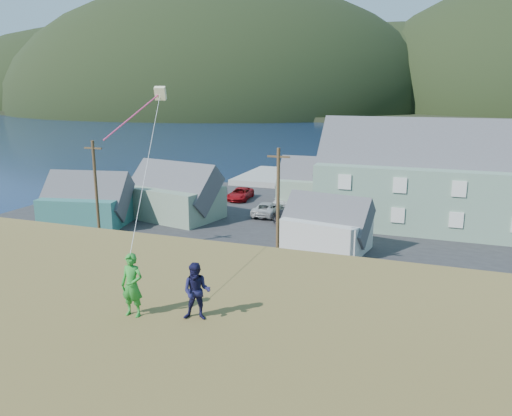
{
  "coord_description": "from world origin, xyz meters",
  "views": [
    {
      "loc": [
        8.12,
        -30.83,
        13.45
      ],
      "look_at": [
        1.57,
        -12.6,
        8.8
      ],
      "focal_mm": 35.0,
      "sensor_mm": 36.0,
      "label": 1
    }
  ],
  "objects": [
    {
      "name": "parked_cars",
      "position": [
        -10.02,
        21.58,
        0.84
      ],
      "size": [
        19.3,
        12.89,
        1.55
      ],
      "color": "#B8B8B8",
      "rests_on": "waterfront_lot"
    },
    {
      "name": "wharf",
      "position": [
        -6.0,
        40.0,
        0.45
      ],
      "size": [
        26.0,
        14.0,
        0.9
      ],
      "primitive_type": "cube",
      "color": "gray",
      "rests_on": "ground"
    },
    {
      "name": "shed_white",
      "position": [
        -0.02,
        9.41,
        2.22
      ],
      "size": [
        7.92,
        5.94,
        5.73
      ],
      "rotation": [
        0.0,
        0.0,
        -0.17
      ],
      "color": "beige",
      "rests_on": "waterfront_lot"
    },
    {
      "name": "kite_flyer_navy",
      "position": [
        2.26,
        -19.35,
        8.02
      ],
      "size": [
        0.93,
        0.81,
        1.64
      ],
      "primitive_type": "imported",
      "rotation": [
        0.0,
        0.0,
        0.26
      ],
      "color": "#16153B",
      "rests_on": "hillside"
    },
    {
      "name": "utility_poles",
      "position": [
        -1.36,
        1.5,
        4.87
      ],
      "size": [
        31.61,
        0.24,
        9.68
      ],
      "color": "#47331E",
      "rests_on": "waterfront_lot"
    },
    {
      "name": "far_hills",
      "position": [
        35.59,
        279.38,
        2.0
      ],
      "size": [
        760.0,
        265.0,
        143.0
      ],
      "color": "black",
      "rests_on": "ground"
    },
    {
      "name": "shed_palegreen_far",
      "position": [
        -3.78,
        25.35,
        2.65
      ],
      "size": [
        10.42,
        6.11,
        6.92
      ],
      "rotation": [
        0.0,
        0.0,
        0.02
      ],
      "color": "gray",
      "rests_on": "waterfront_lot"
    },
    {
      "name": "ground",
      "position": [
        0.0,
        0.0,
        0.0
      ],
      "size": [
        900.0,
        900.0,
        0.0
      ],
      "primitive_type": "plane",
      "color": "#0A1638",
      "rests_on": "ground"
    },
    {
      "name": "waterfront_lot",
      "position": [
        0.0,
        17.0,
        0.06
      ],
      "size": [
        72.0,
        36.0,
        0.12
      ],
      "primitive_type": "cube",
      "color": "#28282B",
      "rests_on": "ground"
    },
    {
      "name": "grass_strip",
      "position": [
        0.0,
        -2.0,
        0.05
      ],
      "size": [
        110.0,
        8.0,
        0.1
      ],
      "primitive_type": "cube",
      "color": "#4C3D19",
      "rests_on": "ground"
    },
    {
      "name": "kite_rig",
      "position": [
        -3.11,
        -12.06,
        13.04
      ],
      "size": [
        2.41,
        4.29,
        9.73
      ],
      "color": "#F1E8B7",
      "rests_on": "ground"
    },
    {
      "name": "shed_palegreen_near",
      "position": [
        -17.45,
        14.54,
        2.71
      ],
      "size": [
        10.99,
        8.19,
        7.19
      ],
      "rotation": [
        0.0,
        0.0,
        -0.22
      ],
      "color": "slate",
      "rests_on": "waterfront_lot"
    },
    {
      "name": "kite_flyer_green",
      "position": [
        0.46,
        -19.75,
        8.11
      ],
      "size": [
        0.67,
        0.44,
        1.82
      ],
      "primitive_type": "imported",
      "rotation": [
        0.0,
        0.0,
        0.01
      ],
      "color": "#25872B",
      "rests_on": "hillside"
    },
    {
      "name": "far_shore",
      "position": [
        0.0,
        330.0,
        1.0
      ],
      "size": [
        900.0,
        320.0,
        2.0
      ],
      "primitive_type": "cube",
      "color": "black",
      "rests_on": "ground"
    },
    {
      "name": "shed_teal",
      "position": [
        -24.25,
        9.21,
        2.46
      ],
      "size": [
        9.26,
        7.25,
        6.57
      ],
      "rotation": [
        0.0,
        0.0,
        0.19
      ],
      "color": "#2D676A",
      "rests_on": "waterfront_lot"
    }
  ]
}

